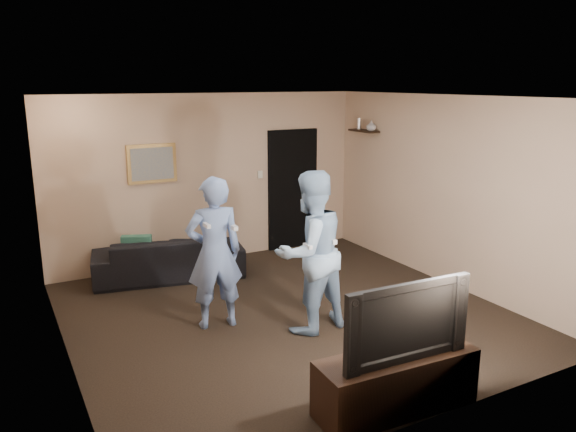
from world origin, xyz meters
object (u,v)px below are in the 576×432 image
sofa (169,257)px  television (399,318)px  tv_console (396,383)px  wii_player_right (310,252)px  wii_player_left (214,253)px

sofa → television: 4.31m
tv_console → television: 0.60m
sofa → wii_player_right: wii_player_right is taller
sofa → tv_console: sofa is taller
sofa → television: television is taller
television → wii_player_right: size_ratio=0.65×
tv_console → sofa: bearing=102.6°
sofa → tv_console: size_ratio=1.46×
sofa → wii_player_left: size_ratio=1.19×
tv_console → wii_player_left: bearing=110.1°
wii_player_right → tv_console: bearing=-95.6°
sofa → wii_player_left: bearing=101.3°
sofa → tv_console: bearing=111.2°
wii_player_left → wii_player_right: 1.09m
sofa → wii_player_right: (0.90, -2.46, 0.61)m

